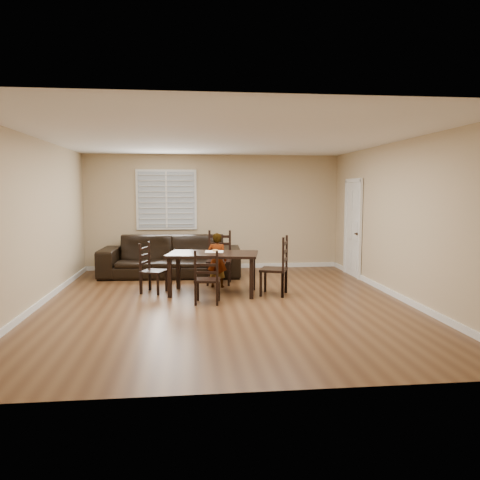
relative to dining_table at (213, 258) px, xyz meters
name	(u,v)px	position (x,y,z in m)	size (l,w,h in m)	color
ground	(225,303)	(0.16, -0.72, -0.66)	(7.00, 7.00, 0.00)	brown
room	(226,194)	(0.20, -0.54, 1.15)	(6.04, 7.04, 2.72)	tan
dining_table	(213,258)	(0.00, 0.00, 0.00)	(1.72, 1.17, 0.74)	black
chair_near	(219,259)	(0.18, 1.01, -0.17)	(0.54, 0.51, 1.06)	black
chair_far	(207,280)	(-0.15, -0.82, -0.25)	(0.45, 0.43, 0.90)	black
chair_left	(148,270)	(-1.18, 0.24, -0.24)	(0.51, 0.53, 0.92)	black
chair_right	(281,268)	(1.19, -0.24, -0.18)	(0.58, 0.60, 1.06)	black
child	(217,260)	(0.10, 0.57, -0.13)	(0.38, 0.25, 1.06)	gray
napkin	(214,252)	(0.03, 0.18, 0.09)	(0.33, 0.33, 0.00)	beige
donut	(215,250)	(0.05, 0.17, 0.11)	(0.11, 0.11, 0.04)	#D1954B
sofa	(171,256)	(-0.82, 1.89, -0.22)	(3.00, 1.17, 0.88)	black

